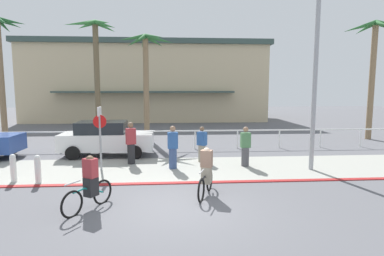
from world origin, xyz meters
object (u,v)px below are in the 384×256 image
object	(u,v)px
pedestrian_3	(245,148)
palm_tree_3	(146,60)
streetlight_curb	(319,62)
bollard_0	(38,169)
palm_tree_4	(374,51)
bollard_2	(13,168)
palm_tree_2	(96,50)
pedestrian_1	(173,149)
pedestrian_2	(131,145)
stop_sign_bike_lane	(100,129)
pedestrian_0	(202,146)
car_white_1	(106,138)
cyclist_teal_0	(90,184)
cyclist_black_1	(206,173)

from	to	relation	value
pedestrian_3	palm_tree_3	bearing A→B (deg)	121.18
streetlight_curb	palm_tree_3	xyz separation A→B (m)	(-7.15, 8.64, 0.80)
bollard_0	palm_tree_4	size ratio (longest dim) A/B	0.13
bollard_2	palm_tree_2	xyz separation A→B (m)	(0.76, 9.94, 5.21)
bollard_0	pedestrian_1	xyz separation A→B (m)	(4.67, 1.69, 0.31)
pedestrian_2	stop_sign_bike_lane	bearing A→B (deg)	-136.26
stop_sign_bike_lane	bollard_0	distance (m)	2.69
pedestrian_0	pedestrian_3	distance (m)	1.97
palm_tree_3	pedestrian_1	size ratio (longest dim) A/B	3.79
car_white_1	pedestrian_2	xyz separation A→B (m)	(1.41, -1.84, -0.01)
palm_tree_3	pedestrian_1	distance (m)	9.08
stop_sign_bike_lane	bollard_0	size ratio (longest dim) A/B	2.56
cyclist_teal_0	bollard_2	bearing A→B (deg)	140.35
palm_tree_4	pedestrian_0	size ratio (longest dim) A/B	4.72
pedestrian_3	stop_sign_bike_lane	bearing A→B (deg)	-177.25
stop_sign_bike_lane	pedestrian_2	size ratio (longest dim) A/B	1.39
streetlight_curb	pedestrian_3	distance (m)	4.42
stop_sign_bike_lane	pedestrian_0	bearing A→B (deg)	15.98
palm_tree_2	bollard_0	bearing A→B (deg)	-89.09
bollard_2	cyclist_teal_0	xyz separation A→B (m)	(3.30, -2.74, 0.18)
palm_tree_4	pedestrian_1	xyz separation A→B (m)	(-12.86, -6.93, -4.83)
palm_tree_3	palm_tree_4	xyz separation A→B (m)	(14.44, -0.94, 0.57)
stop_sign_bike_lane	pedestrian_3	xyz separation A→B (m)	(5.92, 0.28, -0.90)
pedestrian_1	palm_tree_2	bearing A→B (deg)	119.70
car_white_1	cyclist_teal_0	world-z (taller)	car_white_1
palm_tree_2	pedestrian_1	xyz separation A→B (m)	(4.84, -8.48, -4.90)
palm_tree_2	pedestrian_0	xyz separation A→B (m)	(6.14, -7.35, -4.99)
cyclist_black_1	pedestrian_0	distance (m)	4.40
streetlight_curb	pedestrian_0	distance (m)	5.87
pedestrian_0	stop_sign_bike_lane	bearing A→B (deg)	-164.02
pedestrian_0	pedestrian_2	world-z (taller)	pedestrian_2
palm_tree_2	palm_tree_4	xyz separation A→B (m)	(17.70, -1.55, -0.07)
cyclist_teal_0	pedestrian_3	size ratio (longest dim) A/B	0.94
bollard_0	pedestrian_2	size ratio (longest dim) A/B	0.54
pedestrian_2	car_white_1	bearing A→B (deg)	127.47
pedestrian_0	palm_tree_2	bearing A→B (deg)	129.88
streetlight_curb	pedestrian_1	distance (m)	6.61
pedestrian_0	pedestrian_2	distance (m)	3.12
stop_sign_bike_lane	streetlight_curb	xyz separation A→B (m)	(8.45, -0.71, 2.60)
car_white_1	cyclist_black_1	distance (m)	7.38
stop_sign_bike_lane	streetlight_curb	world-z (taller)	streetlight_curb
cyclist_black_1	pedestrian_1	bearing A→B (deg)	106.82
streetlight_curb	pedestrian_3	size ratio (longest dim) A/B	4.44
bollard_2	palm_tree_2	world-z (taller)	palm_tree_2
stop_sign_bike_lane	palm_tree_4	bearing A→B (deg)	23.98
streetlight_curb	palm_tree_2	size ratio (longest dim) A/B	0.98
palm_tree_2	palm_tree_3	distance (m)	3.38
pedestrian_3	car_white_1	bearing A→B (deg)	157.60
cyclist_teal_0	pedestrian_3	bearing A→B (deg)	39.52
streetlight_curb	cyclist_black_1	distance (m)	6.33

